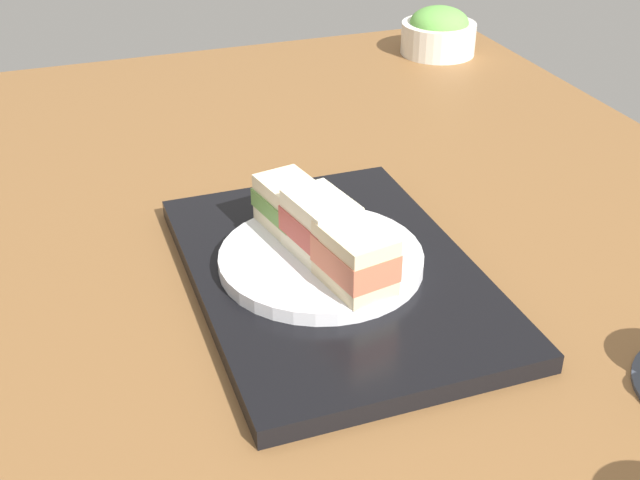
{
  "coord_description": "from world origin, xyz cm",
  "views": [
    {
      "loc": [
        69.02,
        -28.47,
        45.29
      ],
      "look_at": [
        5.41,
        -5.72,
        5.0
      ],
      "focal_mm": 46.48,
      "sensor_mm": 36.0,
      "label": 1
    }
  ],
  "objects_px": {
    "salad_bowl": "(439,32)",
    "sandwich_far": "(355,258)",
    "sandwich_middle": "(321,227)",
    "sandwich_plate": "(321,260)",
    "sandwich_near": "(291,205)"
  },
  "relations": [
    {
      "from": "sandwich_near",
      "to": "sandwich_far",
      "type": "xyz_separation_m",
      "value": [
        0.12,
        0.02,
        0.0
      ]
    },
    {
      "from": "sandwich_middle",
      "to": "sandwich_far",
      "type": "bearing_deg",
      "value": 10.49
    },
    {
      "from": "sandwich_near",
      "to": "sandwich_middle",
      "type": "height_order",
      "value": "sandwich_middle"
    },
    {
      "from": "sandwich_plate",
      "to": "sandwich_middle",
      "type": "height_order",
      "value": "sandwich_middle"
    },
    {
      "from": "sandwich_middle",
      "to": "salad_bowl",
      "type": "relative_size",
      "value": 0.66
    },
    {
      "from": "sandwich_middle",
      "to": "salad_bowl",
      "type": "distance_m",
      "value": 0.74
    },
    {
      "from": "sandwich_near",
      "to": "sandwich_far",
      "type": "bearing_deg",
      "value": 10.49
    },
    {
      "from": "sandwich_near",
      "to": "sandwich_middle",
      "type": "relative_size",
      "value": 0.99
    },
    {
      "from": "sandwich_middle",
      "to": "sandwich_far",
      "type": "relative_size",
      "value": 1.02
    },
    {
      "from": "sandwich_middle",
      "to": "sandwich_far",
      "type": "xyz_separation_m",
      "value": [
        0.06,
        0.01,
        -0.0
      ]
    },
    {
      "from": "sandwich_plate",
      "to": "sandwich_middle",
      "type": "xyz_separation_m",
      "value": [
        0.0,
        0.0,
        0.04
      ]
    },
    {
      "from": "sandwich_middle",
      "to": "salad_bowl",
      "type": "bearing_deg",
      "value": 144.51
    },
    {
      "from": "salad_bowl",
      "to": "sandwich_far",
      "type": "bearing_deg",
      "value": -32.28
    },
    {
      "from": "sandwich_near",
      "to": "salad_bowl",
      "type": "relative_size",
      "value": 0.66
    },
    {
      "from": "sandwich_middle",
      "to": "salad_bowl",
      "type": "height_order",
      "value": "sandwich_middle"
    }
  ]
}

